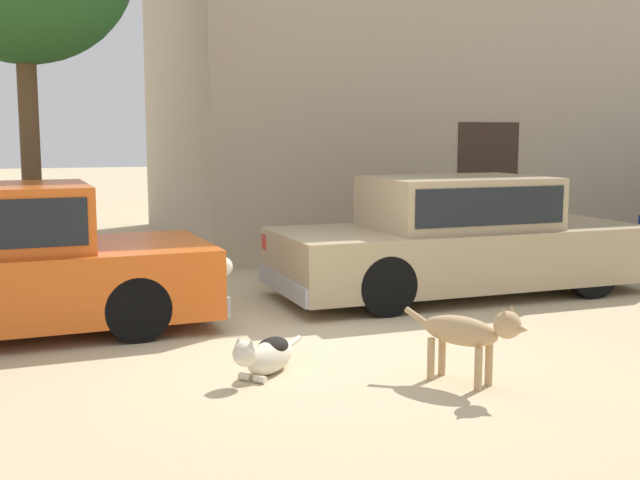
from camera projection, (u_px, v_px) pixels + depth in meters
ground_plane at (300, 338)px, 7.49m from camera, size 80.00×80.00×0.00m
parked_sedan_second at (459, 236)px, 9.48m from camera, size 4.62×1.75×1.42m
apartment_block at (490, 43)px, 15.76m from camera, size 12.78×6.15×7.42m
stray_dog_spotted at (471, 332)px, 6.04m from camera, size 0.60×0.97×0.66m
stray_dog_tan at (267, 355)px, 6.33m from camera, size 0.79×0.70×0.38m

